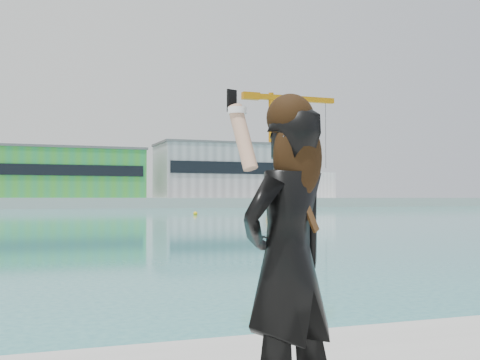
{
  "coord_description": "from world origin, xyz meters",
  "views": [
    {
      "loc": [
        -1.89,
        -3.67,
        1.93
      ],
      "look_at": [
        -0.61,
        -0.19,
        2.04
      ],
      "focal_mm": 45.0,
      "sensor_mm": 36.0,
      "label": 1
    }
  ],
  "objects": [
    {
      "name": "far_quay",
      "position": [
        0.0,
        130.0,
        1.0
      ],
      "size": [
        320.0,
        40.0,
        2.0
      ],
      "primitive_type": "cube",
      "color": "#9E9E99",
      "rests_on": "ground"
    },
    {
      "name": "warehouse_green",
      "position": [
        8.0,
        127.98,
        7.26
      ],
      "size": [
        30.6,
        16.36,
        10.5
      ],
      "color": "green",
      "rests_on": "far_quay"
    },
    {
      "name": "warehouse_grey_right",
      "position": [
        40.0,
        127.98,
        8.26
      ],
      "size": [
        25.5,
        15.35,
        12.5
      ],
      "color": "gray",
      "rests_on": "far_quay"
    },
    {
      "name": "ancillary_shed",
      "position": [
        62.0,
        126.0,
        5.0
      ],
      "size": [
        12.0,
        10.0,
        6.0
      ],
      "primitive_type": "cube",
      "color": "silver",
      "rests_on": "far_quay"
    },
    {
      "name": "dock_crane",
      "position": [
        53.2,
        122.0,
        15.07
      ],
      "size": [
        23.0,
        4.0,
        24.0
      ],
      "color": "orange",
      "rests_on": "far_quay"
    },
    {
      "name": "flagpole_right",
      "position": [
        22.09,
        121.0,
        6.54
      ],
      "size": [
        1.28,
        0.16,
        8.0
      ],
      "color": "silver",
      "rests_on": "far_quay"
    },
    {
      "name": "buoy_near",
      "position": [
        17.19,
        62.98,
        0.0
      ],
      "size": [
        0.5,
        0.5,
        0.5
      ],
      "primitive_type": "sphere",
      "color": "yellow",
      "rests_on": "ground"
    },
    {
      "name": "woman",
      "position": [
        -0.61,
        -0.89,
        1.65
      ],
      "size": [
        0.68,
        0.58,
        1.68
      ],
      "rotation": [
        0.0,
        0.0,
        3.54
      ],
      "color": "black",
      "rests_on": "near_quay"
    }
  ]
}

